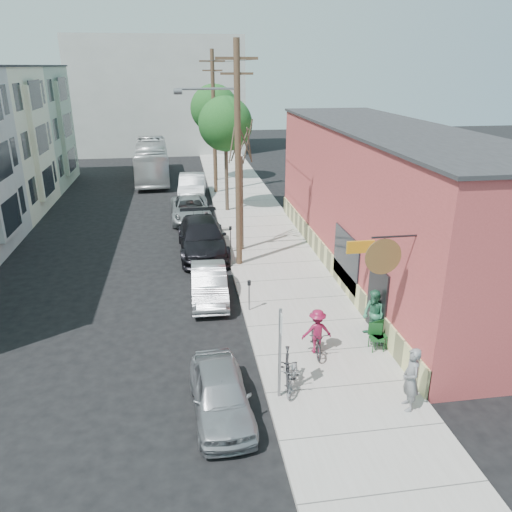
{
  "coord_description": "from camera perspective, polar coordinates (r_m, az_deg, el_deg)",
  "views": [
    {
      "loc": [
        -0.11,
        -15.94,
        9.07
      ],
      "look_at": [
        2.86,
        3.61,
        1.5
      ],
      "focal_mm": 35.0,
      "sensor_mm": 36.0,
      "label": 1
    }
  ],
  "objects": [
    {
      "name": "parked_bike_a",
      "position": [
        15.11,
        3.6,
        -12.74
      ],
      "size": [
        0.85,
        1.89,
        1.1
      ],
      "primitive_type": "imported",
      "rotation": [
        0.0,
        0.0,
        -0.19
      ],
      "color": "black",
      "rests_on": "sidewalk"
    },
    {
      "name": "cafe_building",
      "position": [
        23.55,
        14.46,
        6.1
      ],
      "size": [
        6.6,
        20.2,
        6.61
      ],
      "color": "#AD4041",
      "rests_on": "ground"
    },
    {
      "name": "cyclist_bike",
      "position": [
        16.82,
        6.93,
        -9.5
      ],
      "size": [
        0.76,
        1.74,
        0.88
      ],
      "primitive_type": "imported",
      "rotation": [
        0.0,
        0.0,
        -0.1
      ],
      "color": "black",
      "rests_on": "sidewalk"
    },
    {
      "name": "tree_leafy_mid",
      "position": [
        32.09,
        -3.52,
        14.8
      ],
      "size": [
        3.37,
        3.37,
        7.22
      ],
      "color": "#44392C",
      "rests_on": "sidewalk"
    },
    {
      "name": "car_3",
      "position": [
        31.39,
        -7.52,
        5.32
      ],
      "size": [
        2.49,
        5.17,
        1.42
      ],
      "primitive_type": "imported",
      "rotation": [
        0.0,
        0.0,
        0.03
      ],
      "color": "#939799",
      "rests_on": "ground"
    },
    {
      "name": "patron_grey",
      "position": [
        14.6,
        17.28,
        -13.3
      ],
      "size": [
        0.51,
        0.72,
        1.87
      ],
      "primitive_type": "imported",
      "rotation": [
        0.0,
        0.0,
        -1.67
      ],
      "color": "slate",
      "rests_on": "sidewalk"
    },
    {
      "name": "ground",
      "position": [
        18.34,
        -7.25,
        -8.87
      ],
      "size": [
        120.0,
        120.0,
        0.0
      ],
      "primitive_type": "plane",
      "color": "black"
    },
    {
      "name": "bus",
      "position": [
        43.86,
        -11.84,
        10.63
      ],
      "size": [
        3.05,
        11.15,
        3.08
      ],
      "primitive_type": "imported",
      "rotation": [
        0.0,
        0.0,
        0.04
      ],
      "color": "silver",
      "rests_on": "ground"
    },
    {
      "name": "patio_chair_b",
      "position": [
        17.46,
        13.92,
        -8.79
      ],
      "size": [
        0.63,
        0.63,
        0.88
      ],
      "primitive_type": null,
      "rotation": [
        0.0,
        0.0,
        0.31
      ],
      "color": "#113E18",
      "rests_on": "sidewalk"
    },
    {
      "name": "parking_meter_far",
      "position": [
        25.64,
        -2.93,
        2.53
      ],
      "size": [
        0.14,
        0.14,
        1.24
      ],
      "color": "slate",
      "rests_on": "sidewalk"
    },
    {
      "name": "car_1",
      "position": [
        20.61,
        -5.37,
        -3.18
      ],
      "size": [
        1.52,
        4.12,
        1.35
      ],
      "primitive_type": "imported",
      "rotation": [
        0.0,
        0.0,
        -0.02
      ],
      "color": "#AEB1B6",
      "rests_on": "ground"
    },
    {
      "name": "parking_meter_near",
      "position": [
        19.21,
        -0.78,
        -3.95
      ],
      "size": [
        0.14,
        0.14,
        1.24
      ],
      "color": "slate",
      "rests_on": "sidewalk"
    },
    {
      "name": "cyclist",
      "position": [
        16.65,
        6.98,
        -8.52
      ],
      "size": [
        1.01,
        0.59,
        1.54
      ],
      "primitive_type": "imported",
      "rotation": [
        0.0,
        0.0,
        3.16
      ],
      "color": "maroon",
      "rests_on": "sidewalk"
    },
    {
      "name": "car_0",
      "position": [
        14.2,
        -4.06,
        -15.44
      ],
      "size": [
        1.75,
        3.92,
        1.31
      ],
      "primitive_type": "imported",
      "rotation": [
        0.0,
        0.0,
        0.05
      ],
      "color": "#999AA0",
      "rests_on": "ground"
    },
    {
      "name": "car_2",
      "position": [
        25.65,
        -6.16,
        2.13
      ],
      "size": [
        2.55,
        5.92,
        1.7
      ],
      "primitive_type": "imported",
      "rotation": [
        0.0,
        0.0,
        0.03
      ],
      "color": "black",
      "rests_on": "ground"
    },
    {
      "name": "car_4",
      "position": [
        36.85,
        -7.3,
        7.9
      ],
      "size": [
        2.18,
        5.33,
        1.72
      ],
      "primitive_type": "imported",
      "rotation": [
        0.0,
        0.0,
        -0.07
      ],
      "color": "#96999D",
      "rests_on": "ground"
    },
    {
      "name": "end_cap_building",
      "position": [
        58.06,
        -11.03,
        17.55
      ],
      "size": [
        18.0,
        8.0,
        12.0
      ],
      "primitive_type": "cube",
      "color": "#B1B2AD",
      "rests_on": "ground"
    },
    {
      "name": "utility_pole_far",
      "position": [
        37.24,
        -4.83,
        15.13
      ],
      "size": [
        1.8,
        0.28,
        10.0
      ],
      "color": "#503A28",
      "rests_on": "sidewalk"
    },
    {
      "name": "sign_post",
      "position": [
        14.03,
        2.76,
        -10.13
      ],
      "size": [
        0.07,
        0.45,
        2.8
      ],
      "color": "slate",
      "rests_on": "sidewalk"
    },
    {
      "name": "sidewalk",
      "position": [
        28.74,
        0.52,
        2.71
      ],
      "size": [
        4.5,
        58.0,
        0.15
      ],
      "primitive_type": "cube",
      "color": "#ACA79F",
      "rests_on": "ground"
    },
    {
      "name": "utility_pole_near",
      "position": [
        22.63,
        -2.24,
        11.62
      ],
      "size": [
        3.57,
        0.28,
        10.0
      ],
      "color": "#503A28",
      "rests_on": "sidewalk"
    },
    {
      "name": "parked_bike_b",
      "position": [
        15.07,
        4.22,
        -13.5
      ],
      "size": [
        1.07,
        1.65,
        0.82
      ],
      "primitive_type": "imported",
      "rotation": [
        0.0,
        0.0,
        -0.37
      ],
      "color": "gray",
      "rests_on": "sidewalk"
    },
    {
      "name": "patio_chair_a",
      "position": [
        17.3,
        13.64,
        -9.07
      ],
      "size": [
        0.62,
        0.62,
        0.88
      ],
      "primitive_type": null,
      "rotation": [
        0.0,
        0.0,
        -0.28
      ],
      "color": "#113E18",
      "rests_on": "sidewalk"
    },
    {
      "name": "tree_bare",
      "position": [
        25.2,
        -1.73,
        5.94
      ],
      "size": [
        0.24,
        0.24,
        4.8
      ],
      "color": "#44392C",
      "rests_on": "sidewalk"
    },
    {
      "name": "patron_green",
      "position": [
        17.75,
        13.29,
        -6.55
      ],
      "size": [
        0.91,
        1.03,
        1.78
      ],
      "primitive_type": "imported",
      "rotation": [
        0.0,
        0.0,
        -1.26
      ],
      "color": "#2F7754",
      "rests_on": "sidewalk"
    },
    {
      "name": "tree_leafy_far",
      "position": [
        41.4,
        -4.79,
        16.43
      ],
      "size": [
        3.78,
        3.78,
        7.61
      ],
      "color": "#44392C",
      "rests_on": "sidewalk"
    }
  ]
}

